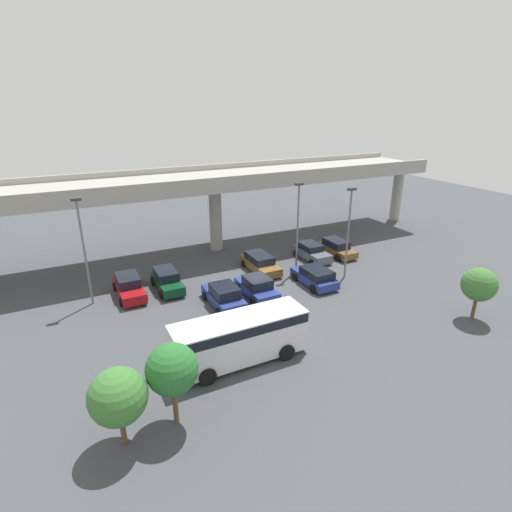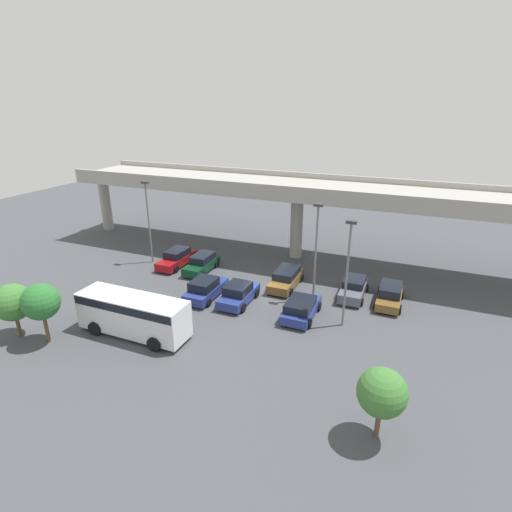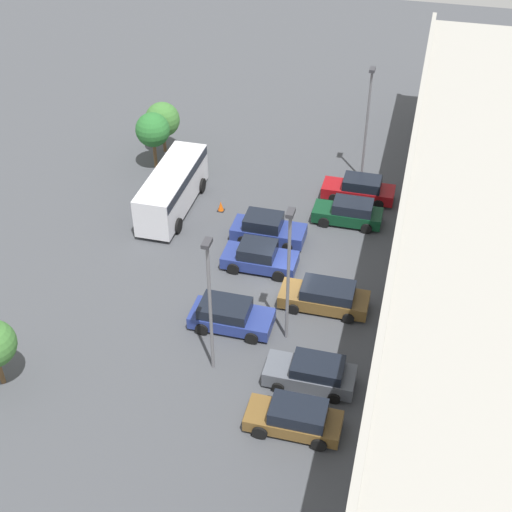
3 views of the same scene
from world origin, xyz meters
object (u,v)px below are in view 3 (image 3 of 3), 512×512
at_px(shuttle_bus, 172,187).
at_px(tree_front_centre, 153,130).
at_px(lamp_post_by_overpass, 289,267).
at_px(parked_car_7, 295,418).
at_px(parked_car_3, 259,257).
at_px(lamp_post_mid_lot, 368,116).
at_px(parked_car_0, 359,189).
at_px(parked_car_1, 349,213).
at_px(parked_car_6, 312,373).
at_px(traffic_cone, 221,206).
at_px(parked_car_4, 325,297).
at_px(parked_car_5, 230,315).
at_px(tree_front_left, 162,120).
at_px(parked_car_2, 267,229).
at_px(lamp_post_near_aisle, 210,297).

relative_size(shuttle_bus, tree_front_centre, 1.88).
bearing_deg(lamp_post_by_overpass, parked_car_7, 16.16).
relative_size(parked_car_3, lamp_post_mid_lot, 0.54).
height_order(parked_car_0, parked_car_1, parked_car_0).
height_order(parked_car_6, traffic_cone, parked_car_6).
relative_size(parked_car_4, parked_car_5, 1.11).
bearing_deg(parked_car_1, parked_car_6, 91.21).
height_order(parked_car_4, lamp_post_by_overpass, lamp_post_by_overpass).
relative_size(parked_car_1, lamp_post_by_overpass, 0.55).
relative_size(parked_car_1, traffic_cone, 6.21).
relative_size(parked_car_6, traffic_cone, 6.22).
xyz_separation_m(parked_car_1, parked_car_6, (14.07, 0.30, -0.04)).
xyz_separation_m(parked_car_7, shuttle_bus, (-15.70, -11.40, 0.94)).
xyz_separation_m(parked_car_6, lamp_post_mid_lot, (-19.75, -0.23, 3.99)).
bearing_deg(lamp_post_by_overpass, parked_car_1, 171.97).
relative_size(parked_car_1, parked_car_7, 1.00).
bearing_deg(lamp_post_by_overpass, traffic_cone, -147.49).
distance_m(lamp_post_by_overpass, tree_front_centre, 19.50).
distance_m(lamp_post_mid_lot, lamp_post_by_overpass, 16.96).
bearing_deg(parked_car_1, parked_car_0, -94.93).
bearing_deg(tree_front_centre, parked_car_4, 50.36).
xyz_separation_m(parked_car_1, parked_car_3, (5.85, -4.38, -0.02)).
relative_size(parked_car_0, parked_car_1, 1.09).
height_order(lamp_post_by_overpass, tree_front_centre, lamp_post_by_overpass).
xyz_separation_m(parked_car_5, shuttle_bus, (-9.84, -6.65, 0.96)).
distance_m(parked_car_4, lamp_post_mid_lot, 14.61).
height_order(parked_car_5, tree_front_left, tree_front_left).
bearing_deg(parked_car_6, parked_car_2, -66.11).
height_order(parked_car_3, lamp_post_near_aisle, lamp_post_near_aisle).
bearing_deg(parked_car_6, traffic_cone, -57.35).
bearing_deg(parked_car_0, parked_car_2, 50.75).
bearing_deg(lamp_post_near_aisle, parked_car_3, 178.22).
distance_m(parked_car_4, parked_car_7, 8.57).
bearing_deg(parked_car_0, traffic_cone, 23.20).
relative_size(parked_car_0, parked_car_3, 1.09).
relative_size(lamp_post_near_aisle, tree_front_centre, 1.86).
xyz_separation_m(parked_car_1, lamp_post_mid_lot, (-5.68, 0.07, 3.95)).
relative_size(parked_car_1, parked_car_4, 0.90).
height_order(parked_car_2, lamp_post_by_overpass, lamp_post_by_overpass).
xyz_separation_m(parked_car_3, lamp_post_near_aisle, (8.33, -0.26, 3.82)).
bearing_deg(lamp_post_by_overpass, parked_car_2, -159.74).
distance_m(parked_car_0, parked_car_3, 9.94).
relative_size(parked_car_0, shuttle_bus, 0.60).
distance_m(parked_car_5, parked_car_6, 5.80).
height_order(parked_car_2, parked_car_5, parked_car_2).
distance_m(shuttle_bus, tree_front_left, 7.86).
bearing_deg(parked_car_3, lamp_post_near_aisle, -91.78).
height_order(parked_car_3, lamp_post_by_overpass, lamp_post_by_overpass).
bearing_deg(parked_car_3, lamp_post_by_overpass, -62.36).
bearing_deg(parked_car_6, parked_car_4, -86.47).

